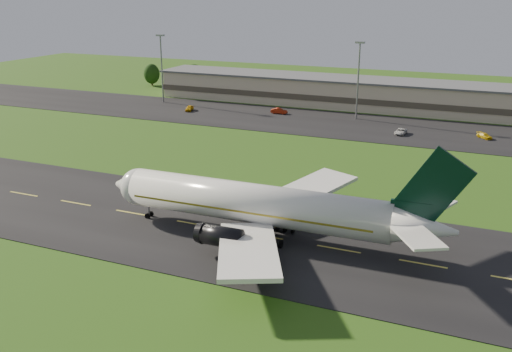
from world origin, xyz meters
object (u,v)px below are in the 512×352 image
at_px(light_mast_centre, 359,71).
at_px(service_vehicle_d, 485,136).
at_px(service_vehicle_a, 189,108).
at_px(light_mast_west, 161,60).
at_px(airliner, 261,205).
at_px(service_vehicle_b, 279,111).
at_px(terminal, 375,95).
at_px(service_vehicle_c, 401,131).

height_order(light_mast_centre, service_vehicle_d, light_mast_centre).
relative_size(service_vehicle_a, service_vehicle_d, 1.04).
xyz_separation_m(light_mast_west, service_vehicle_a, (13.79, -8.31, -11.90)).
distance_m(airliner, service_vehicle_b, 82.66).
bearing_deg(light_mast_west, terminal, 14.76).
height_order(terminal, service_vehicle_a, terminal).
bearing_deg(light_mast_centre, service_vehicle_b, -174.80).
height_order(airliner, light_mast_centre, light_mast_centre).
xyz_separation_m(terminal, service_vehicle_c, (12.50, -28.72, -3.23)).
height_order(light_mast_centre, service_vehicle_c, light_mast_centre).
distance_m(service_vehicle_a, service_vehicle_c, 60.26).
bearing_deg(service_vehicle_b, terminal, -53.67).
relative_size(service_vehicle_a, service_vehicle_b, 0.94).
height_order(airliner, terminal, airliner).
bearing_deg(service_vehicle_d, light_mast_west, 131.19).
relative_size(airliner, service_vehicle_a, 11.83).
bearing_deg(airliner, light_mast_centre, 92.94).
relative_size(airliner, light_mast_west, 2.52).
bearing_deg(service_vehicle_d, airliner, -154.02).
bearing_deg(light_mast_west, service_vehicle_b, -2.87).
height_order(service_vehicle_a, service_vehicle_c, service_vehicle_a).
distance_m(light_mast_west, light_mast_centre, 60.00).
distance_m(terminal, service_vehicle_a, 53.64).
bearing_deg(service_vehicle_c, light_mast_centre, 142.00).
xyz_separation_m(airliner, service_vehicle_a, (-51.89, 71.68, -3.82)).
relative_size(light_mast_centre, service_vehicle_d, 4.90).
height_order(light_mast_centre, service_vehicle_b, light_mast_centre).
relative_size(light_mast_west, service_vehicle_a, 4.70).
height_order(service_vehicle_a, service_vehicle_b, service_vehicle_b).
distance_m(terminal, light_mast_centre, 18.45).
bearing_deg(service_vehicle_b, light_mast_west, 84.86).
distance_m(service_vehicle_a, service_vehicle_b, 25.72).
relative_size(service_vehicle_b, service_vehicle_c, 0.97).
bearing_deg(light_mast_west, light_mast_centre, 0.00).
bearing_deg(service_vehicle_c, airliner, -92.90).
xyz_separation_m(light_mast_west, service_vehicle_c, (73.90, -12.54, -11.98)).
height_order(service_vehicle_b, service_vehicle_d, service_vehicle_b).
relative_size(terminal, service_vehicle_d, 34.95).
xyz_separation_m(terminal, service_vehicle_b, (-22.70, -18.12, -3.13)).
relative_size(light_mast_west, service_vehicle_d, 4.90).
bearing_deg(terminal, service_vehicle_b, -141.39).
xyz_separation_m(terminal, service_vehicle_d, (31.15, -25.11, -3.29)).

